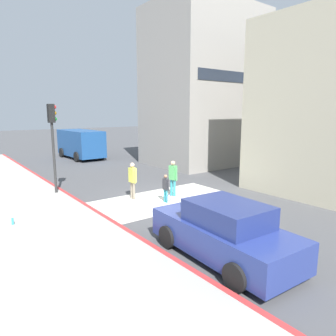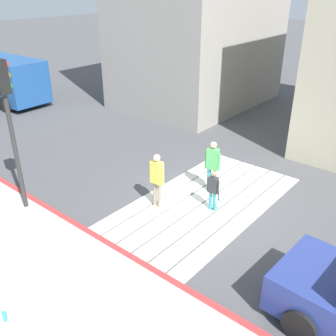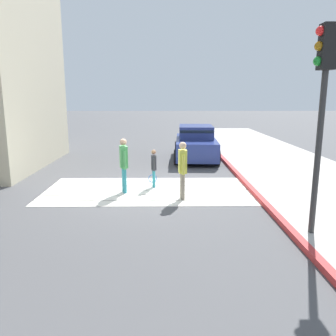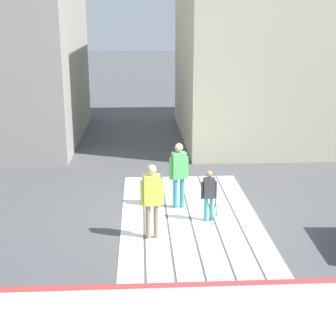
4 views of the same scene
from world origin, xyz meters
name	(u,v)px [view 3 (image 3 of 4)]	position (x,y,z in m)	size (l,w,h in m)	color
ground_plane	(148,190)	(0.00, 0.00, 0.00)	(120.00, 120.00, 0.00)	#4C4C4F
crosswalk_stripes	(148,190)	(0.00, 0.00, 0.01)	(6.40, 3.25, 0.01)	silver
sidewalk_west	(324,188)	(-5.60, 0.00, 0.06)	(4.80, 40.00, 0.12)	#ADA8A0
curb_painted	(250,188)	(-3.25, 0.00, 0.07)	(0.16, 40.00, 0.13)	#BC3333
car_parked_near_curb	(196,144)	(-2.00, -5.48, 0.73)	(2.14, 4.38, 1.57)	navy
traffic_light_corner	(323,90)	(-3.58, 3.71, 3.04)	(0.39, 0.28, 4.24)	#2D2D2D
pedestrian_adult_lead	(183,166)	(-1.05, 0.93, 0.97)	(0.24, 0.49, 1.66)	gray
pedestrian_adult_trailing	(124,162)	(0.70, 0.22, 0.97)	(0.29, 0.48, 1.67)	teal
pedestrian_child_with_racket	(154,166)	(-0.18, -0.42, 0.69)	(0.29, 0.39, 1.24)	teal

